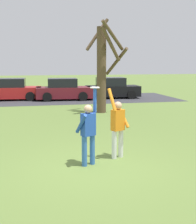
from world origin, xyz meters
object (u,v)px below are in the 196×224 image
object	(u,v)px
person_defender	(118,125)
parked_car_maroon	(64,90)
parked_car_black	(112,89)
frisbee_disc	(95,87)
parked_car_red	(12,90)
bare_tree_tall	(103,65)
person_catcher	(88,130)

from	to	relation	value
person_defender	parked_car_maroon	bearing A→B (deg)	-115.86
parked_car_black	person_defender	bearing A→B (deg)	-101.51
parked_car_maroon	frisbee_disc	bearing A→B (deg)	-90.08
person_defender	parked_car_red	bearing A→B (deg)	-102.11
person_defender	bare_tree_tall	bearing A→B (deg)	-126.21
parked_car_red	parked_car_maroon	size ratio (longest dim) A/B	1.00
frisbee_disc	parked_car_red	bearing A→B (deg)	100.70
parked_car_red	parked_car_maroon	distance (m)	3.79
person_catcher	frisbee_disc	bearing A→B (deg)	-0.00
parked_car_black	parked_car_maroon	bearing A→B (deg)	-171.27
parked_car_red	person_catcher	bearing A→B (deg)	-77.16
person_catcher	parked_car_maroon	world-z (taller)	person_catcher
person_defender	parked_car_red	size ratio (longest dim) A/B	0.49
person_catcher	parked_car_maroon	xyz separation A→B (m)	(0.98, 14.90, -0.25)
frisbee_disc	parked_car_black	world-z (taller)	frisbee_disc
person_catcher	parked_car_black	size ratio (longest dim) A/B	0.50
person_catcher	parked_car_maroon	bearing A→B (deg)	60.50
person_defender	bare_tree_tall	world-z (taller)	bare_tree_tall
parked_car_red	parked_car_black	distance (m)	7.51
person_defender	bare_tree_tall	xyz separation A→B (m)	(1.50, 8.14, 1.63)
bare_tree_tall	frisbee_disc	bearing A→B (deg)	-104.83
person_catcher	bare_tree_tall	xyz separation A→B (m)	(2.45, 8.59, 1.62)
person_catcher	person_defender	world-z (taller)	person_catcher
person_catcher	parked_car_maroon	size ratio (longest dim) A/B	0.50
frisbee_disc	parked_car_black	bearing A→B (deg)	73.27
frisbee_disc	parked_car_red	world-z (taller)	frisbee_disc
frisbee_disc	parked_car_black	size ratio (longest dim) A/B	0.06
person_catcher	person_defender	distance (m)	1.05
parked_car_red	bare_tree_tall	bearing A→B (deg)	-50.77
parked_car_red	bare_tree_tall	world-z (taller)	bare_tree_tall
parked_car_red	parked_car_black	bearing A→B (deg)	0.07
person_defender	parked_car_black	size ratio (longest dim) A/B	0.49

